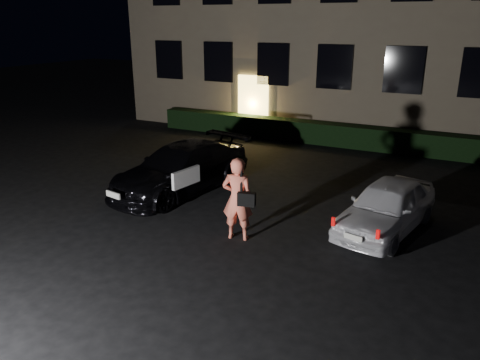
% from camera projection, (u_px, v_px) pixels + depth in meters
% --- Properties ---
extents(ground, '(80.00, 80.00, 0.00)m').
position_uv_depth(ground, '(184.00, 254.00, 9.98)').
color(ground, black).
rests_on(ground, ground).
extents(hedge, '(15.00, 0.70, 0.85)m').
position_uv_depth(hedge, '(327.00, 134.00, 18.72)').
color(hedge, black).
rests_on(hedge, ground).
extents(sedan, '(2.75, 4.97, 1.36)m').
position_uv_depth(sedan, '(181.00, 168.00, 13.49)').
color(sedan, black).
rests_on(sedan, ground).
extents(hatch, '(2.13, 3.74, 1.20)m').
position_uv_depth(hatch, '(387.00, 206.00, 10.95)').
color(hatch, white).
rests_on(hatch, ground).
extents(man, '(0.86, 0.60, 1.92)m').
position_uv_depth(man, '(238.00, 199.00, 10.41)').
color(man, '#FE775D').
rests_on(man, ground).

